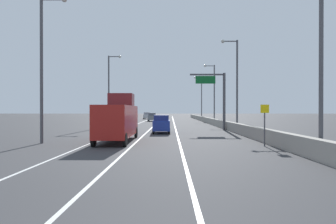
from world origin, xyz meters
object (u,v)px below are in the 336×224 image
(car_silver_2, at_px, (147,116))
(box_truck, at_px, (118,119))
(lamp_post_left_near, at_px, (44,60))
(lamp_post_right_third, at_px, (213,90))
(car_blue_0, at_px, (161,124))
(car_gray_1, at_px, (152,117))
(lamp_post_right_second, at_px, (235,79))
(lamp_post_left_mid, at_px, (110,86))
(overhead_sign_gantry, at_px, (219,94))
(lamp_post_right_fourth, at_px, (201,96))
(speed_advisory_sign, at_px, (265,122))
(lamp_post_right_near, at_px, (317,41))

(car_silver_2, relative_size, box_truck, 0.59)
(lamp_post_left_near, height_order, car_silver_2, lamp_post_left_near)
(lamp_post_right_third, distance_m, car_blue_0, 25.24)
(car_silver_2, bearing_deg, car_gray_1, -81.04)
(lamp_post_right_second, distance_m, lamp_post_left_mid, 20.45)
(lamp_post_left_mid, height_order, car_blue_0, lamp_post_left_mid)
(overhead_sign_gantry, relative_size, car_gray_1, 1.65)
(lamp_post_right_second, relative_size, car_blue_0, 2.51)
(lamp_post_right_third, height_order, lamp_post_left_near, same)
(lamp_post_left_near, bearing_deg, lamp_post_right_third, 61.15)
(overhead_sign_gantry, distance_m, box_truck, 17.57)
(overhead_sign_gantry, xyz_separation_m, lamp_post_right_second, (1.83, -1.60, 1.79))
(lamp_post_left_mid, relative_size, car_gray_1, 2.52)
(car_blue_0, relative_size, car_gray_1, 1.00)
(overhead_sign_gantry, bearing_deg, lamp_post_right_second, -41.20)
(lamp_post_right_second, distance_m, lamp_post_left_near, 22.51)
(lamp_post_right_third, bearing_deg, lamp_post_left_near, -118.85)
(lamp_post_right_fourth, bearing_deg, box_truck, -103.60)
(speed_advisory_sign, relative_size, lamp_post_right_second, 0.26)
(lamp_post_left_mid, relative_size, car_blue_0, 2.51)
(lamp_post_right_second, xyz_separation_m, car_gray_1, (-12.56, 32.11, -5.52))
(lamp_post_left_near, bearing_deg, car_gray_1, 83.18)
(lamp_post_left_near, height_order, box_truck, lamp_post_left_near)
(speed_advisory_sign, bearing_deg, lamp_post_left_mid, 123.34)
(lamp_post_right_near, bearing_deg, box_truck, 149.48)
(lamp_post_right_second, bearing_deg, car_gray_1, 111.37)
(speed_advisory_sign, xyz_separation_m, lamp_post_right_near, (1.50, -4.30, 4.75))
(lamp_post_right_second, relative_size, lamp_post_left_near, 1.00)
(lamp_post_right_third, distance_m, lamp_post_right_fourth, 19.50)
(overhead_sign_gantry, distance_m, lamp_post_right_third, 18.10)
(lamp_post_right_third, relative_size, lamp_post_left_mid, 1.00)
(lamp_post_right_second, xyz_separation_m, lamp_post_left_mid, (-17.90, 9.90, 0.00))
(lamp_post_right_third, height_order, lamp_post_right_fourth, same)
(overhead_sign_gantry, bearing_deg, lamp_post_right_fourth, 87.45)
(lamp_post_right_second, bearing_deg, car_silver_2, 107.24)
(speed_advisory_sign, xyz_separation_m, car_silver_2, (-13.86, 64.32, -0.76))
(box_truck, bearing_deg, lamp_post_right_near, -30.52)
(lamp_post_left_mid, xyz_separation_m, car_gray_1, (5.33, 22.21, -5.52))
(lamp_post_right_fourth, bearing_deg, car_blue_0, -102.07)
(car_silver_2, bearing_deg, box_truck, -87.44)
(lamp_post_right_near, bearing_deg, car_silver_2, 102.62)
(lamp_post_right_near, distance_m, car_blue_0, 19.49)
(lamp_post_right_near, distance_m, box_truck, 15.38)
(overhead_sign_gantry, distance_m, lamp_post_right_second, 3.01)
(lamp_post_right_second, bearing_deg, lamp_post_right_third, 89.52)
(car_blue_0, relative_size, car_silver_2, 0.95)
(lamp_post_left_near, bearing_deg, lamp_post_left_mid, 89.71)
(lamp_post_right_third, height_order, lamp_post_left_mid, same)
(lamp_post_right_near, relative_size, lamp_post_right_third, 1.00)
(lamp_post_right_second, bearing_deg, overhead_sign_gantry, 138.80)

